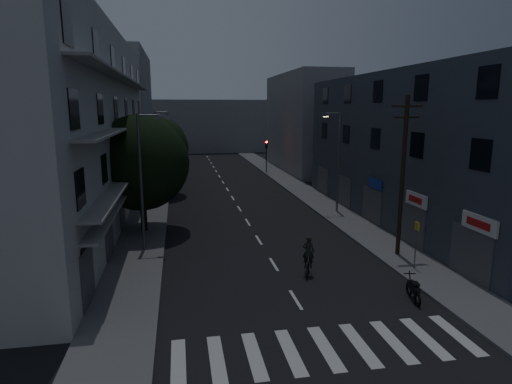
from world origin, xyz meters
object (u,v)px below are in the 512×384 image
object	(u,v)px
utility_pole	(403,173)
motorcycle	(413,290)
cyclist	(308,262)
bus_stop_sign	(416,237)

from	to	relation	value
utility_pole	motorcycle	distance (m)	7.35
utility_pole	motorcycle	world-z (taller)	utility_pole
cyclist	utility_pole	bearing A→B (deg)	37.31
utility_pole	cyclist	world-z (taller)	utility_pole
bus_stop_sign	motorcycle	bearing A→B (deg)	-120.88
motorcycle	cyclist	xyz separation A→B (m)	(-3.77, 3.66, 0.24)
motorcycle	bus_stop_sign	bearing A→B (deg)	71.13
utility_pole	bus_stop_sign	distance (m)	3.75
utility_pole	bus_stop_sign	size ratio (longest dim) A/B	3.56
utility_pole	bus_stop_sign	bearing A→B (deg)	-96.66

